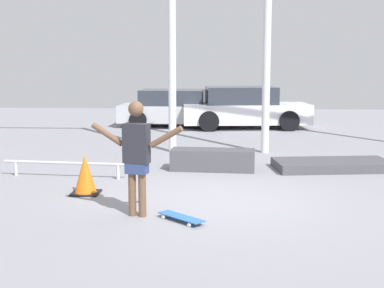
# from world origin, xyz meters

# --- Properties ---
(ground_plane) EXTENTS (36.00, 36.00, 0.00)m
(ground_plane) POSITION_xyz_m (0.00, 0.00, 0.00)
(ground_plane) COLOR gray
(skateboarder) EXTENTS (1.45, 0.44, 1.76)m
(skateboarder) POSITION_xyz_m (-1.18, -0.99, 0.99)
(skateboarder) COLOR brown
(skateboarder) RESTS_ON ground_plane
(skateboard) EXTENTS (0.75, 0.71, 0.08)m
(skateboard) POSITION_xyz_m (-0.50, -1.23, 0.06)
(skateboard) COLOR #2D66B2
(skateboard) RESTS_ON ground_plane
(grind_box) EXTENTS (1.84, 0.70, 0.46)m
(grind_box) POSITION_xyz_m (-0.10, 2.57, 0.23)
(grind_box) COLOR #47474C
(grind_box) RESTS_ON ground_plane
(manual_pad) EXTENTS (2.62, 1.45, 0.20)m
(manual_pad) POSITION_xyz_m (2.51, 2.80, 0.10)
(manual_pad) COLOR #47474C
(manual_pad) RESTS_ON ground_plane
(grind_rail) EXTENTS (2.65, 0.31, 0.33)m
(grind_rail) POSITION_xyz_m (-3.07, 1.65, 0.27)
(grind_rail) COLOR #B7BABF
(grind_rail) RESTS_ON ground_plane
(parked_car_silver) EXTENTS (4.19, 2.01, 1.33)m
(parked_car_silver) POSITION_xyz_m (-1.61, 10.53, 0.64)
(parked_car_silver) COLOR #B7BABF
(parked_car_silver) RESTS_ON ground_plane
(parked_car_white) EXTENTS (4.57, 2.23, 1.47)m
(parked_car_white) POSITION_xyz_m (0.86, 10.08, 0.71)
(parked_car_white) COLOR white
(parked_car_white) RESTS_ON ground_plane
(traffic_cone) EXTENTS (0.49, 0.49, 0.71)m
(traffic_cone) POSITION_xyz_m (-2.33, 0.33, 0.34)
(traffic_cone) COLOR black
(traffic_cone) RESTS_ON ground_plane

